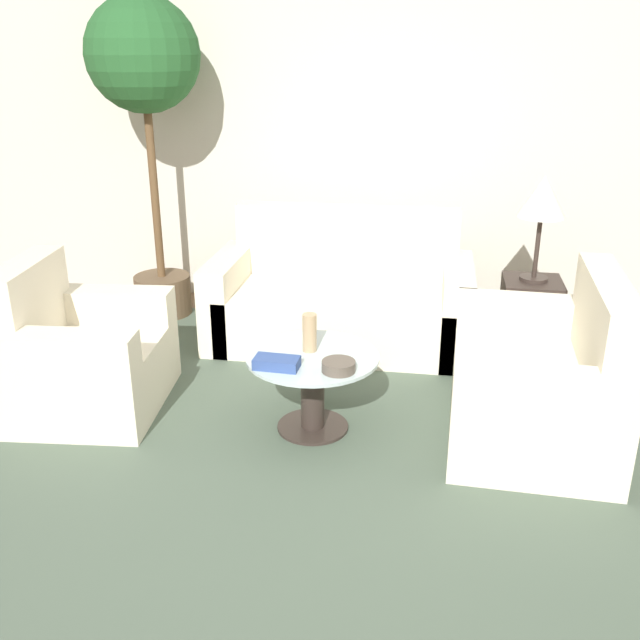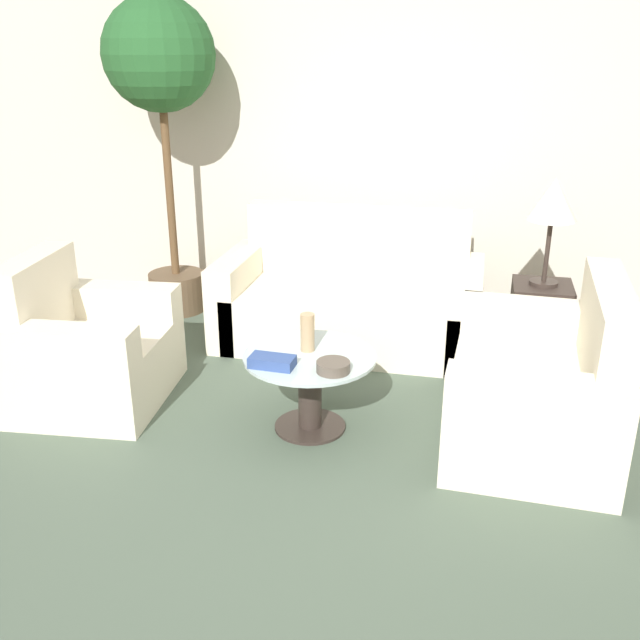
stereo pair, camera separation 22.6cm
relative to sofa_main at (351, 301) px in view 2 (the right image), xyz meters
The scene contains 13 objects.
ground_plane 1.90m from the sofa_main, 85.84° to the right, with size 14.00×14.00×0.00m, color brown.
wall_back 1.31m from the sofa_main, 80.49° to the left, with size 10.00×0.06×2.60m.
rug 1.34m from the sofa_main, 89.23° to the right, with size 3.64×3.45×0.01m.
sofa_main is the anchor object (origin of this frame).
armchair 1.85m from the sofa_main, 137.46° to the right, with size 0.88×0.97×0.87m.
loveseat 1.70m from the sofa_main, 42.26° to the right, with size 0.88×1.26×0.89m.
coffee_table 1.31m from the sofa_main, 89.23° to the right, with size 0.72×0.72×0.45m.
side_table 1.29m from the sofa_main, ahead, with size 0.37×0.37×0.56m.
table_lamp 1.52m from the sofa_main, ahead, with size 0.30×0.30×0.68m.
potted_plant 2.07m from the sofa_main, 169.20° to the left, with size 0.80×0.80×2.32m.
vase 1.28m from the sofa_main, 90.36° to the right, with size 0.08×0.08×0.21m.
bowl 1.51m from the sofa_main, 83.03° to the right, with size 0.17×0.17×0.06m.
book_stack 1.52m from the sofa_main, 95.19° to the right, with size 0.24×0.13×0.06m.
Camera 2 is at (0.70, -2.81, 2.00)m, focal length 40.00 mm.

